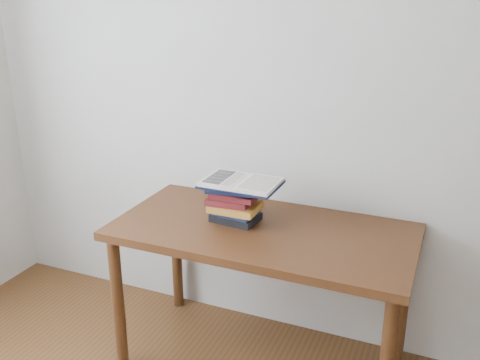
% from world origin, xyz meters
% --- Properties ---
extents(desk, '(1.43, 0.71, 0.77)m').
position_xyz_m(desk, '(0.10, 1.38, 0.67)').
color(desk, '#482112').
rests_on(desk, ground).
extents(book_stack, '(0.27, 0.21, 0.19)m').
position_xyz_m(book_stack, '(-0.06, 1.40, 0.87)').
color(book_stack, black).
rests_on(book_stack, desk).
extents(open_book, '(0.37, 0.26, 0.03)m').
position_xyz_m(open_book, '(-0.02, 1.40, 0.97)').
color(open_book, black).
rests_on(open_book, book_stack).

